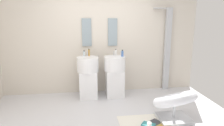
{
  "coord_description": "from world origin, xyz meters",
  "views": [
    {
      "loc": [
        -0.38,
        -3.27,
        1.81
      ],
      "look_at": [
        0.15,
        0.55,
        0.95
      ],
      "focal_mm": 32.65,
      "sensor_mm": 36.0,
      "label": 1
    }
  ],
  "objects_px": {
    "magazine_charcoal": "(153,123)",
    "soap_bottle_clear": "(84,54)",
    "pedestal_sink_left": "(88,76)",
    "soap_bottle_white": "(116,52)",
    "pedestal_sink_right": "(115,75)",
    "magazine_ochre": "(162,126)",
    "coffee_mug": "(149,125)",
    "magazine_teal": "(148,125)",
    "shower_column": "(167,48)",
    "lounge_chair": "(175,102)",
    "soap_bottle_amber": "(89,53)",
    "soap_bottle_blue": "(122,53)"
  },
  "relations": [
    {
      "from": "lounge_chair",
      "to": "shower_column",
      "type": "bearing_deg",
      "value": 73.38
    },
    {
      "from": "magazine_teal",
      "to": "soap_bottle_clear",
      "type": "relative_size",
      "value": 1.61
    },
    {
      "from": "shower_column",
      "to": "coffee_mug",
      "type": "bearing_deg",
      "value": -118.91
    },
    {
      "from": "shower_column",
      "to": "soap_bottle_white",
      "type": "distance_m",
      "value": 1.32
    },
    {
      "from": "coffee_mug",
      "to": "soap_bottle_white",
      "type": "xyz_separation_m",
      "value": [
        -0.31,
        1.67,
        0.96
      ]
    },
    {
      "from": "pedestal_sink_left",
      "to": "coffee_mug",
      "type": "bearing_deg",
      "value": -57.12
    },
    {
      "from": "soap_bottle_blue",
      "to": "soap_bottle_white",
      "type": "height_order",
      "value": "soap_bottle_blue"
    },
    {
      "from": "shower_column",
      "to": "magazine_ochre",
      "type": "height_order",
      "value": "shower_column"
    },
    {
      "from": "pedestal_sink_left",
      "to": "soap_bottle_blue",
      "type": "distance_m",
      "value": 0.93
    },
    {
      "from": "magazine_charcoal",
      "to": "pedestal_sink_right",
      "type": "bearing_deg",
      "value": 77.48
    },
    {
      "from": "magazine_teal",
      "to": "soap_bottle_clear",
      "type": "height_order",
      "value": "soap_bottle_clear"
    },
    {
      "from": "pedestal_sink_left",
      "to": "soap_bottle_clear",
      "type": "xyz_separation_m",
      "value": [
        -0.07,
        0.13,
        0.49
      ]
    },
    {
      "from": "magazine_charcoal",
      "to": "magazine_ochre",
      "type": "height_order",
      "value": "same"
    },
    {
      "from": "lounge_chair",
      "to": "magazine_teal",
      "type": "bearing_deg",
      "value": -164.3
    },
    {
      "from": "magazine_ochre",
      "to": "soap_bottle_clear",
      "type": "height_order",
      "value": "soap_bottle_clear"
    },
    {
      "from": "soap_bottle_clear",
      "to": "pedestal_sink_left",
      "type": "bearing_deg",
      "value": -59.9
    },
    {
      "from": "pedestal_sink_left",
      "to": "soap_bottle_amber",
      "type": "distance_m",
      "value": 0.53
    },
    {
      "from": "magazine_ochre",
      "to": "coffee_mug",
      "type": "relative_size",
      "value": 3.13
    },
    {
      "from": "lounge_chair",
      "to": "soap_bottle_amber",
      "type": "xyz_separation_m",
      "value": [
        -1.45,
        1.46,
        0.68
      ]
    },
    {
      "from": "magazine_charcoal",
      "to": "coffee_mug",
      "type": "bearing_deg",
      "value": -167.28
    },
    {
      "from": "shower_column",
      "to": "soap_bottle_clear",
      "type": "bearing_deg",
      "value": -175.03
    },
    {
      "from": "shower_column",
      "to": "magazine_ochre",
      "type": "distance_m",
      "value": 2.24
    },
    {
      "from": "pedestal_sink_left",
      "to": "magazine_charcoal",
      "type": "bearing_deg",
      "value": -52.4
    },
    {
      "from": "coffee_mug",
      "to": "soap_bottle_amber",
      "type": "bearing_deg",
      "value": 119.39
    },
    {
      "from": "pedestal_sink_left",
      "to": "soap_bottle_white",
      "type": "relative_size",
      "value": 7.24
    },
    {
      "from": "lounge_chair",
      "to": "magazine_teal",
      "type": "relative_size",
      "value": 4.73
    },
    {
      "from": "pedestal_sink_left",
      "to": "shower_column",
      "type": "xyz_separation_m",
      "value": [
        1.97,
        0.3,
        0.56
      ]
    },
    {
      "from": "magazine_ochre",
      "to": "soap_bottle_blue",
      "type": "height_order",
      "value": "soap_bottle_blue"
    },
    {
      "from": "magazine_teal",
      "to": "soap_bottle_white",
      "type": "height_order",
      "value": "soap_bottle_white"
    },
    {
      "from": "pedestal_sink_left",
      "to": "lounge_chair",
      "type": "xyz_separation_m",
      "value": [
        1.49,
        -1.31,
        -0.17
      ]
    },
    {
      "from": "magazine_ochre",
      "to": "magazine_teal",
      "type": "relative_size",
      "value": 1.24
    },
    {
      "from": "shower_column",
      "to": "magazine_teal",
      "type": "distance_m",
      "value": 2.28
    },
    {
      "from": "coffee_mug",
      "to": "magazine_charcoal",
      "type": "bearing_deg",
      "value": 43.58
    },
    {
      "from": "soap_bottle_blue",
      "to": "soap_bottle_clear",
      "type": "height_order",
      "value": "soap_bottle_blue"
    },
    {
      "from": "pedestal_sink_right",
      "to": "magazine_charcoal",
      "type": "relative_size",
      "value": 3.69
    },
    {
      "from": "soap_bottle_clear",
      "to": "pedestal_sink_right",
      "type": "bearing_deg",
      "value": -10.38
    },
    {
      "from": "magazine_teal",
      "to": "coffee_mug",
      "type": "relative_size",
      "value": 2.52
    },
    {
      "from": "magazine_charcoal",
      "to": "soap_bottle_clear",
      "type": "bearing_deg",
      "value": 96.17
    },
    {
      "from": "pedestal_sink_right",
      "to": "magazine_ochre",
      "type": "bearing_deg",
      "value": -68.72
    },
    {
      "from": "magazine_charcoal",
      "to": "soap_bottle_amber",
      "type": "xyz_separation_m",
      "value": [
        -1.04,
        1.56,
        1.01
      ]
    },
    {
      "from": "pedestal_sink_left",
      "to": "pedestal_sink_right",
      "type": "xyz_separation_m",
      "value": [
        0.62,
        0.0,
        0.0
      ]
    },
    {
      "from": "magazine_charcoal",
      "to": "soap_bottle_blue",
      "type": "xyz_separation_m",
      "value": [
        -0.3,
        1.38,
        1.0
      ]
    },
    {
      "from": "shower_column",
      "to": "magazine_charcoal",
      "type": "bearing_deg",
      "value": -117.58
    },
    {
      "from": "pedestal_sink_left",
      "to": "coffee_mug",
      "type": "distance_m",
      "value": 1.85
    },
    {
      "from": "magazine_charcoal",
      "to": "soap_bottle_blue",
      "type": "bearing_deg",
      "value": 71.26
    },
    {
      "from": "magazine_charcoal",
      "to": "pedestal_sink_left",
      "type": "bearing_deg",
      "value": 96.74
    },
    {
      "from": "pedestal_sink_right",
      "to": "magazine_teal",
      "type": "distance_m",
      "value": 1.58
    },
    {
      "from": "magazine_teal",
      "to": "pedestal_sink_left",
      "type": "bearing_deg",
      "value": 161.39
    },
    {
      "from": "soap_bottle_amber",
      "to": "soap_bottle_clear",
      "type": "relative_size",
      "value": 1.23
    },
    {
      "from": "magazine_teal",
      "to": "soap_bottle_clear",
      "type": "distance_m",
      "value": 2.14
    }
  ]
}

